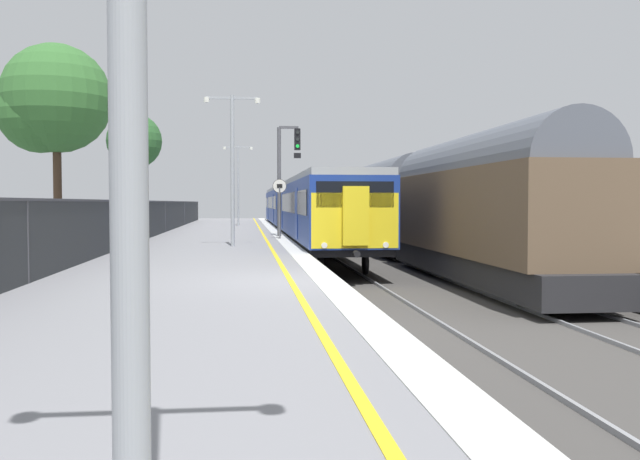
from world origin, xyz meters
TOP-DOWN VIEW (x-y plane):
  - ground at (2.64, 0.00)m, footprint 17.40×110.00m
  - commuter_train_at_platform at (2.10, 27.87)m, footprint 2.83×42.39m
  - freight_train_adjacent_track at (6.10, 29.12)m, footprint 2.60×58.28m
  - signal_gantry at (0.62, 18.25)m, footprint 1.10×0.24m
  - speed_limit_sign at (0.25, 15.91)m, footprint 0.59×0.08m
  - platform_lamp_mid at (-1.68, 11.06)m, footprint 2.00×0.20m
  - platform_lamp_far at (-1.68, 33.41)m, footprint 2.00×0.20m
  - platform_back_fence at (-5.45, 0.00)m, footprint 0.07×99.00m
  - background_tree_left at (-6.92, 23.00)m, footprint 2.85×2.85m
  - background_tree_centre at (-8.15, 11.97)m, footprint 3.97×3.91m

SIDE VIEW (x-z plane):
  - ground at x=2.64m, z-range -1.21..0.00m
  - platform_back_fence at x=-5.45m, z-range 0.04..1.70m
  - commuter_train_at_platform at x=2.10m, z-range -0.64..3.17m
  - freight_train_adjacent_track at x=6.10m, z-range -0.78..3.88m
  - speed_limit_sign at x=0.25m, z-range 0.36..2.94m
  - signal_gantry at x=0.62m, z-range 0.63..5.75m
  - platform_lamp_mid at x=-1.68m, z-range 0.50..5.90m
  - platform_lamp_far at x=-1.68m, z-range 0.50..5.94m
  - background_tree_left at x=-6.92m, z-range 1.56..7.76m
  - background_tree_centre at x=-8.15m, z-range 1.52..8.79m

